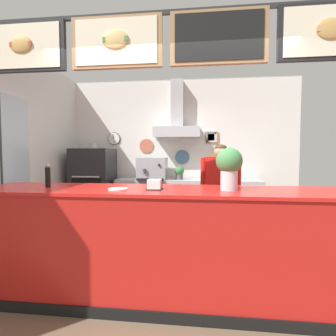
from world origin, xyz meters
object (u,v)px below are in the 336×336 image
object	(u,v)px
potted_rosemary	(225,172)
pepper_grinder	(48,176)
espresso_machine	(152,169)
potted_basil	(179,172)
basil_vase	(229,167)
shop_worker	(220,196)
pizza_oven	(94,188)
condiment_plate	(118,189)
napkin_holder	(155,185)

from	to	relation	value
potted_rosemary	pepper_grinder	distance (m)	3.18
espresso_machine	pepper_grinder	distance (m)	2.51
potted_basil	basil_vase	world-z (taller)	basil_vase
shop_worker	pepper_grinder	world-z (taller)	shop_worker
pizza_oven	espresso_machine	distance (m)	1.20
condiment_plate	napkin_holder	bearing A→B (deg)	8.06
espresso_machine	potted_basil	xyz separation A→B (m)	(0.51, 0.01, -0.07)
basil_vase	napkin_holder	bearing A→B (deg)	-177.70
napkin_holder	espresso_machine	bearing A→B (deg)	100.46
potted_basil	potted_rosemary	bearing A→B (deg)	3.13
shop_worker	basil_vase	bearing A→B (deg)	98.82
pepper_grinder	condiment_plate	bearing A→B (deg)	-6.62
shop_worker	potted_basil	distance (m)	1.39
condiment_plate	basil_vase	size ratio (longest dim) A/B	0.47
potted_basil	basil_vase	bearing A→B (deg)	-75.58
potted_basil	condiment_plate	world-z (taller)	potted_basil
basil_vase	napkin_holder	xyz separation A→B (m)	(-0.68, -0.03, -0.17)
pizza_oven	espresso_machine	xyz separation A→B (m)	(1.13, 0.09, 0.37)
shop_worker	pepper_grinder	xyz separation A→B (m)	(-1.80, -1.24, 0.37)
condiment_plate	pepper_grinder	size ratio (longest dim) A/B	0.77
shop_worker	espresso_machine	distance (m)	1.70
potted_basil	napkin_holder	distance (m)	2.47
shop_worker	espresso_machine	xyz separation A→B (m)	(-1.17, 1.19, 0.31)
pizza_oven	condiment_plate	size ratio (longest dim) A/B	8.82
basil_vase	pizza_oven	bearing A→B (deg)	134.07
condiment_plate	shop_worker	bearing A→B (deg)	51.50
pepper_grinder	napkin_holder	bearing A→B (deg)	-2.07
potted_rosemary	condiment_plate	world-z (taller)	potted_rosemary
shop_worker	condiment_plate	distance (m)	1.71
shop_worker	espresso_machine	world-z (taller)	shop_worker
potted_rosemary	napkin_holder	bearing A→B (deg)	-109.80
pizza_oven	shop_worker	bearing A→B (deg)	-25.53
shop_worker	potted_basil	bearing A→B (deg)	-50.93
pepper_grinder	napkin_holder	distance (m)	1.09
basil_vase	shop_worker	bearing A→B (deg)	88.59
shop_worker	espresso_machine	bearing A→B (deg)	-35.23
pizza_oven	potted_basil	size ratio (longest dim) A/B	6.71
condiment_plate	potted_rosemary	bearing A→B (deg)	64.15
potted_rosemary	pepper_grinder	xyz separation A→B (m)	(-1.99, -2.48, 0.13)
shop_worker	napkin_holder	size ratio (longest dim) A/B	10.30
potted_rosemary	condiment_plate	size ratio (longest dim) A/B	1.37
potted_rosemary	pizza_oven	bearing A→B (deg)	-176.72
espresso_machine	potted_basil	size ratio (longest dim) A/B	2.24
shop_worker	basil_vase	world-z (taller)	shop_worker
condiment_plate	pepper_grinder	world-z (taller)	pepper_grinder
potted_rosemary	potted_basil	xyz separation A→B (m)	(-0.85, -0.05, -0.01)
potted_rosemary	potted_basil	bearing A→B (deg)	-176.87
potted_basil	condiment_plate	xyz separation A→B (m)	(-0.39, -2.52, 0.03)
shop_worker	basil_vase	size ratio (longest dim) A/B	3.97
potted_basil	condiment_plate	size ratio (longest dim) A/B	1.32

